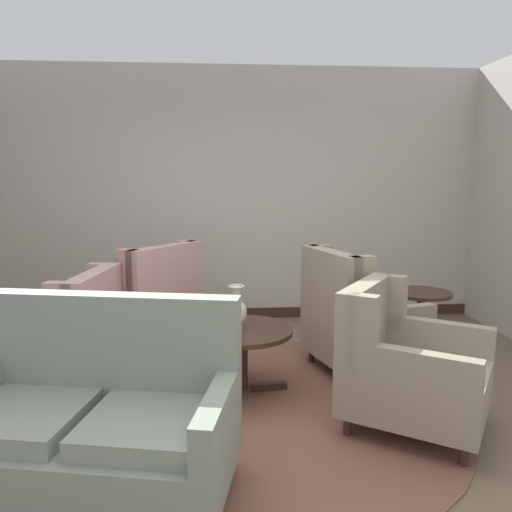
{
  "coord_description": "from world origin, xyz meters",
  "views": [
    {
      "loc": [
        -0.2,
        -3.14,
        1.67
      ],
      "look_at": [
        0.12,
        1.0,
        1.02
      ],
      "focal_mm": 35.18,
      "sensor_mm": 36.0,
      "label": 1
    }
  ],
  "objects": [
    {
      "name": "ground",
      "position": [
        0.0,
        0.0,
        0.0
      ],
      "size": [
        8.08,
        8.08,
        0.0
      ],
      "primitive_type": "plane",
      "color": "brown"
    },
    {
      "name": "wall_back",
      "position": [
        0.0,
        2.75,
        1.46
      ],
      "size": [
        5.93,
        0.08,
        2.93
      ],
      "primitive_type": "cube",
      "color": "#BCB7AD",
      "rests_on": "ground"
    },
    {
      "name": "baseboard_back",
      "position": [
        0.0,
        2.69,
        0.06
      ],
      "size": [
        5.77,
        0.03,
        0.12
      ],
      "primitive_type": "cube",
      "color": "#382319",
      "rests_on": "ground"
    },
    {
      "name": "area_rug",
      "position": [
        0.0,
        0.3,
        0.01
      ],
      "size": [
        3.11,
        3.11,
        0.01
      ],
      "primitive_type": "cylinder",
      "color": "brown",
      "rests_on": "ground"
    },
    {
      "name": "coffee_table",
      "position": [
        -0.03,
        0.56,
        0.42
      ],
      "size": [
        0.79,
        0.79,
        0.53
      ],
      "color": "#382319",
      "rests_on": "ground"
    },
    {
      "name": "porcelain_vase",
      "position": [
        -0.06,
        0.57,
        0.67
      ],
      "size": [
        0.16,
        0.16,
        0.34
      ],
      "color": "beige",
      "rests_on": "coffee_table"
    },
    {
      "name": "settee",
      "position": [
        -0.86,
        -0.62,
        0.42
      ],
      "size": [
        1.61,
        1.06,
        1.03
      ],
      "rotation": [
        0.0,
        0.0,
        -0.2
      ],
      "color": "gray",
      "rests_on": "ground"
    },
    {
      "name": "armchair_beside_settee",
      "position": [
        0.98,
        0.94,
        0.45
      ],
      "size": [
        1.04,
        1.0,
        1.08
      ],
      "rotation": [
        0.0,
        0.0,
        1.85
      ],
      "color": "gray",
      "rests_on": "ground"
    },
    {
      "name": "armchair_back_corner",
      "position": [
        -0.86,
        1.48,
        0.44
      ],
      "size": [
        1.17,
        1.17,
        1.07
      ],
      "rotation": [
        0.0,
        0.0,
        4.05
      ],
      "color": "tan",
      "rests_on": "ground"
    },
    {
      "name": "armchair_foreground_right",
      "position": [
        1.05,
        -0.03,
        0.42
      ],
      "size": [
        1.18,
        1.16,
        0.96
      ],
      "rotation": [
        0.0,
        0.0,
        7.26
      ],
      "color": "gray",
      "rests_on": "ground"
    },
    {
      "name": "armchair_near_window",
      "position": [
        -1.41,
        0.68,
        0.41
      ],
      "size": [
        0.97,
        0.97,
        0.97
      ],
      "rotation": [
        0.0,
        0.0,
        4.57
      ],
      "color": "tan",
      "rests_on": "ground"
    },
    {
      "name": "side_table",
      "position": [
        1.63,
        1.13,
        0.4
      ],
      "size": [
        0.53,
        0.53,
        0.66
      ],
      "color": "#382319",
      "rests_on": "ground"
    }
  ]
}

